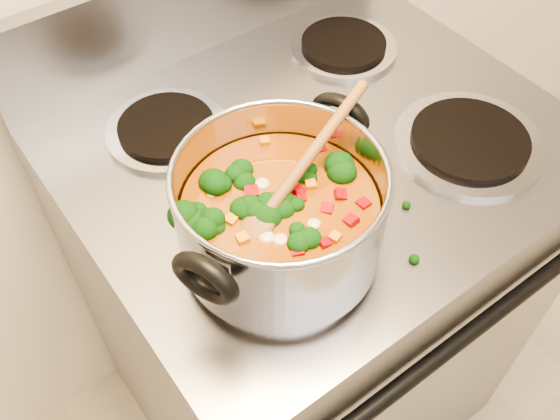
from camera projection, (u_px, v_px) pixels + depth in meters
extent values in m
cube|color=gray|center=(306.00, 299.00, 1.29)|extent=(0.73, 0.63, 0.92)
cube|color=gray|center=(206.00, 1.00, 1.02)|extent=(0.73, 0.03, 0.16)
cylinder|color=black|center=(463.00, 338.00, 0.85)|extent=(0.62, 0.02, 0.02)
cylinder|color=#A5A5AD|center=(280.00, 257.00, 0.79)|extent=(0.22, 0.22, 0.01)
cylinder|color=black|center=(280.00, 253.00, 0.78)|extent=(0.17, 0.17, 0.01)
cylinder|color=#A5A5AD|center=(469.00, 143.00, 0.92)|extent=(0.22, 0.22, 0.01)
cylinder|color=black|center=(470.00, 139.00, 0.91)|extent=(0.17, 0.17, 0.01)
cylinder|color=#A5A5AD|center=(167.00, 130.00, 0.94)|extent=(0.18, 0.18, 0.01)
cylinder|color=black|center=(166.00, 126.00, 0.93)|extent=(0.14, 0.14, 0.01)
cylinder|color=#A5A5AD|center=(343.00, 47.00, 1.07)|extent=(0.18, 0.18, 0.01)
cylinder|color=black|center=(344.00, 43.00, 1.06)|extent=(0.14, 0.14, 0.01)
cylinder|color=#9F9FA7|center=(280.00, 213.00, 0.73)|extent=(0.25, 0.25, 0.13)
torus|color=#9F9FA7|center=(280.00, 175.00, 0.68)|extent=(0.25, 0.25, 0.01)
cylinder|color=maroon|center=(280.00, 226.00, 0.75)|extent=(0.23, 0.23, 0.08)
torus|color=black|center=(205.00, 278.00, 0.62)|extent=(0.05, 0.08, 0.08)
torus|color=black|center=(340.00, 115.00, 0.77)|extent=(0.05, 0.08, 0.08)
ellipsoid|color=black|center=(213.00, 226.00, 0.70)|extent=(0.04, 0.04, 0.03)
ellipsoid|color=black|center=(264.00, 186.00, 0.73)|extent=(0.04, 0.04, 0.03)
ellipsoid|color=black|center=(283.00, 227.00, 0.70)|extent=(0.04, 0.04, 0.03)
ellipsoid|color=black|center=(227.00, 221.00, 0.70)|extent=(0.04, 0.04, 0.03)
ellipsoid|color=black|center=(279.00, 163.00, 0.76)|extent=(0.04, 0.04, 0.03)
ellipsoid|color=black|center=(249.00, 236.00, 0.69)|extent=(0.04, 0.04, 0.03)
ellipsoid|color=black|center=(277.00, 235.00, 0.69)|extent=(0.04, 0.04, 0.03)
ellipsoid|color=black|center=(311.00, 165.00, 0.76)|extent=(0.04, 0.04, 0.03)
ellipsoid|color=black|center=(260.00, 185.00, 0.74)|extent=(0.04, 0.04, 0.03)
ellipsoid|color=black|center=(329.00, 249.00, 0.68)|extent=(0.04, 0.04, 0.03)
ellipsoid|color=#A10515|center=(329.00, 175.00, 0.75)|extent=(0.01, 0.01, 0.01)
ellipsoid|color=#A10515|center=(284.00, 222.00, 0.70)|extent=(0.01, 0.01, 0.01)
ellipsoid|color=#A10515|center=(318.00, 201.00, 0.72)|extent=(0.01, 0.01, 0.01)
ellipsoid|color=#A10515|center=(327.00, 265.00, 0.66)|extent=(0.01, 0.01, 0.01)
ellipsoid|color=#A10515|center=(333.00, 161.00, 0.76)|extent=(0.01, 0.01, 0.01)
ellipsoid|color=#A10515|center=(295.00, 243.00, 0.68)|extent=(0.01, 0.01, 0.01)
ellipsoid|color=#A10515|center=(296.00, 158.00, 0.76)|extent=(0.01, 0.01, 0.01)
ellipsoid|color=#A10515|center=(343.00, 199.00, 0.72)|extent=(0.01, 0.01, 0.01)
ellipsoid|color=#A10515|center=(321.00, 262.00, 0.67)|extent=(0.01, 0.01, 0.01)
ellipsoid|color=#A10515|center=(246.00, 168.00, 0.75)|extent=(0.01, 0.01, 0.01)
ellipsoid|color=#A10515|center=(300.00, 266.00, 0.66)|extent=(0.01, 0.01, 0.01)
ellipsoid|color=#A10515|center=(241.00, 227.00, 0.70)|extent=(0.01, 0.01, 0.01)
ellipsoid|color=#A10515|center=(355.00, 183.00, 0.74)|extent=(0.01, 0.01, 0.01)
ellipsoid|color=#A10515|center=(282.00, 178.00, 0.74)|extent=(0.01, 0.01, 0.01)
ellipsoid|color=orange|center=(280.00, 245.00, 0.68)|extent=(0.01, 0.01, 0.01)
ellipsoid|color=orange|center=(287.00, 154.00, 0.77)|extent=(0.01, 0.01, 0.01)
ellipsoid|color=orange|center=(273.00, 246.00, 0.68)|extent=(0.01, 0.01, 0.01)
ellipsoid|color=orange|center=(197.00, 194.00, 0.73)|extent=(0.01, 0.01, 0.01)
ellipsoid|color=orange|center=(284.00, 262.00, 0.67)|extent=(0.01, 0.01, 0.01)
ellipsoid|color=orange|center=(295.00, 210.00, 0.71)|extent=(0.01, 0.01, 0.01)
ellipsoid|color=orange|center=(265.00, 210.00, 0.71)|extent=(0.01, 0.01, 0.01)
ellipsoid|color=orange|center=(212.00, 181.00, 0.74)|extent=(0.01, 0.01, 0.01)
ellipsoid|color=#C7BE88|center=(209.00, 223.00, 0.70)|extent=(0.02, 0.02, 0.01)
ellipsoid|color=#C7BE88|center=(247.00, 153.00, 0.77)|extent=(0.02, 0.02, 0.01)
ellipsoid|color=#C7BE88|center=(347.00, 226.00, 0.70)|extent=(0.02, 0.02, 0.01)
ellipsoid|color=#C7BE88|center=(229.00, 217.00, 0.70)|extent=(0.02, 0.02, 0.01)
ellipsoid|color=#C7BE88|center=(333.00, 214.00, 0.71)|extent=(0.02, 0.02, 0.01)
ellipsoid|color=#C7BE88|center=(353.00, 214.00, 0.71)|extent=(0.02, 0.02, 0.01)
ellipsoid|color=brown|center=(255.00, 229.00, 0.70)|extent=(0.07, 0.05, 0.04)
cylinder|color=brown|center=(311.00, 154.00, 0.72)|extent=(0.21, 0.07, 0.08)
ellipsoid|color=black|center=(188.00, 177.00, 0.88)|extent=(0.01, 0.01, 0.01)
ellipsoid|color=black|center=(280.00, 386.00, 0.68)|extent=(0.01, 0.01, 0.01)
ellipsoid|color=black|center=(292.00, 393.00, 0.68)|extent=(0.01, 0.01, 0.01)
ellipsoid|color=black|center=(185.00, 364.00, 0.70)|extent=(0.01, 0.01, 0.01)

